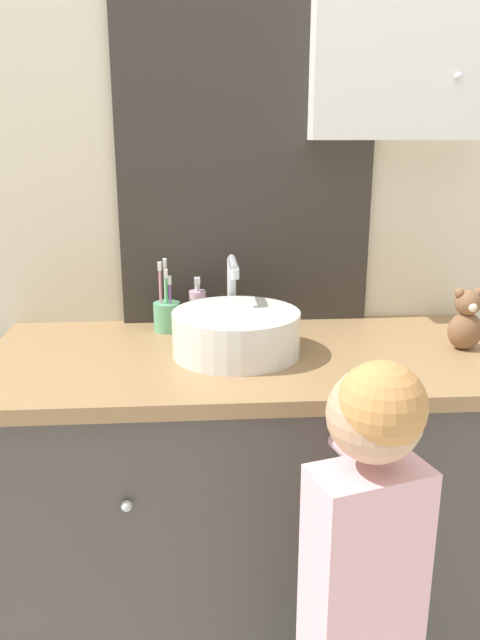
{
  "coord_description": "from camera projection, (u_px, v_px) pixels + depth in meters",
  "views": [
    {
      "loc": [
        -0.14,
        -1.14,
        1.33
      ],
      "look_at": [
        -0.04,
        0.25,
        0.92
      ],
      "focal_mm": 35.0,
      "sensor_mm": 36.0,
      "label": 1
    }
  ],
  "objects": [
    {
      "name": "wall_back",
      "position": [
        252.0,
        157.0,
        1.71
      ],
      "size": [
        3.2,
        0.18,
        2.5
      ],
      "color": "beige",
      "rests_on": "ground_plane"
    },
    {
      "name": "vanity_counter",
      "position": [
        254.0,
        497.0,
        1.65
      ],
      "size": [
        1.32,
        0.6,
        0.82
      ],
      "color": "#4C4742",
      "rests_on": "ground_plane"
    },
    {
      "name": "sink_basin",
      "position": [
        236.0,
        331.0,
        1.52
      ],
      "size": [
        0.31,
        0.36,
        0.21
      ],
      "color": "white",
      "rests_on": "vanity_counter"
    },
    {
      "name": "toothbrush_holder",
      "position": [
        167.0,
        314.0,
        1.7
      ],
      "size": [
        0.07,
        0.07,
        0.2
      ],
      "color": "#66B27F",
      "rests_on": "vanity_counter"
    },
    {
      "name": "soap_dispenser",
      "position": [
        198.0,
        310.0,
        1.69
      ],
      "size": [
        0.05,
        0.05,
        0.15
      ],
      "color": "#CCA3BC",
      "rests_on": "vanity_counter"
    },
    {
      "name": "child_figure",
      "position": [
        364.0,
        571.0,
        1.11
      ],
      "size": [
        0.23,
        0.48,
        0.99
      ],
      "color": "slate",
      "rests_on": "ground_plane"
    },
    {
      "name": "teddy_bear",
      "position": [
        466.0,
        321.0,
        1.54
      ],
      "size": [
        0.09,
        0.07,
        0.16
      ],
      "color": "brown",
      "rests_on": "vanity_counter"
    }
  ]
}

